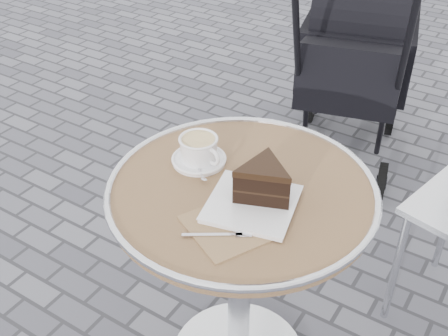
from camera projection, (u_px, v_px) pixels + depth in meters
The scene contains 4 objects.
cafe_table at pixel (241, 234), 1.57m from camera, with size 0.72×0.72×0.74m.
cappuccino_set at pixel (199, 152), 1.55m from camera, with size 0.16×0.16×0.08m.
cake_plate_set at pixel (260, 187), 1.39m from camera, with size 0.26×0.34×0.11m.
baby_stroller at pixel (355, 64), 2.67m from camera, with size 0.71×1.10×1.06m.
Camera 1 is at (0.59, -1.01, 1.63)m, focal length 45.00 mm.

